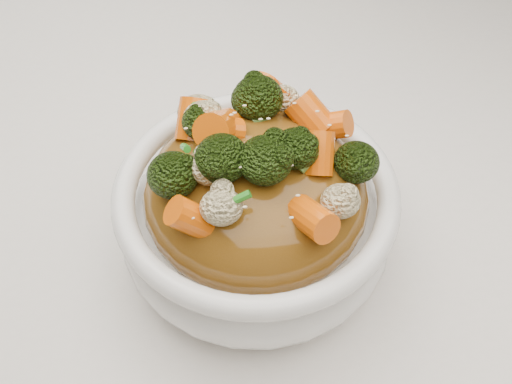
{
  "coord_description": "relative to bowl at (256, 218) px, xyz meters",
  "views": [
    {
      "loc": [
        -0.03,
        -0.29,
        1.13
      ],
      "look_at": [
        -0.0,
        -0.03,
        0.82
      ],
      "focal_mm": 42.0,
      "sensor_mm": 36.0,
      "label": 1
    }
  ],
  "objects": [
    {
      "name": "broccoli",
      "position": [
        0.0,
        0.0,
        0.08
      ],
      "size": [
        0.2,
        0.2,
        0.04
      ],
      "primitive_type": null,
      "rotation": [
        0.0,
        0.0,
        0.33
      ],
      "color": "black",
      "rests_on": "sauce_base"
    },
    {
      "name": "sesame_seeds",
      "position": [
        0.0,
        -0.0,
        0.08
      ],
      "size": [
        0.18,
        0.18,
        0.01
      ],
      "primitive_type": null,
      "rotation": [
        0.0,
        0.0,
        0.33
      ],
      "color": "beige",
      "rests_on": "sauce_base"
    },
    {
      "name": "sauce_base",
      "position": [
        0.0,
        0.0,
        0.03
      ],
      "size": [
        0.2,
        0.2,
        0.09
      ],
      "primitive_type": "ellipsoid",
      "rotation": [
        0.0,
        0.0,
        0.33
      ],
      "color": "brown",
      "rests_on": "bowl"
    },
    {
      "name": "tablecloth",
      "position": [
        0.0,
        0.03,
        -0.06
      ],
      "size": [
        1.2,
        0.8,
        0.04
      ],
      "primitive_type": "cube",
      "color": "silver",
      "rests_on": "dining_table"
    },
    {
      "name": "bowl",
      "position": [
        0.0,
        0.0,
        0.0
      ],
      "size": [
        0.25,
        0.25,
        0.08
      ],
      "primitive_type": null,
      "rotation": [
        0.0,
        0.0,
        0.33
      ],
      "color": "white",
      "rests_on": "tablecloth"
    },
    {
      "name": "scallions",
      "position": [
        0.0,
        -0.0,
        0.08
      ],
      "size": [
        0.15,
        0.15,
        0.02
      ],
      "primitive_type": null,
      "rotation": [
        0.0,
        0.0,
        0.33
      ],
      "color": "#267B1C",
      "rests_on": "sauce_base"
    },
    {
      "name": "carrots",
      "position": [
        0.0,
        0.0,
        0.08
      ],
      "size": [
        0.2,
        0.2,
        0.05
      ],
      "primitive_type": null,
      "rotation": [
        0.0,
        0.0,
        0.33
      ],
      "color": "#E75D07",
      "rests_on": "sauce_base"
    },
    {
      "name": "cauliflower",
      "position": [
        0.0,
        0.0,
        0.08
      ],
      "size": [
        0.2,
        0.2,
        0.03
      ],
      "primitive_type": null,
      "rotation": [
        0.0,
        0.0,
        0.33
      ],
      "color": "beige",
      "rests_on": "sauce_base"
    }
  ]
}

